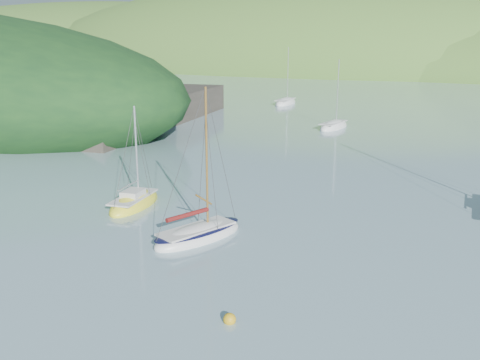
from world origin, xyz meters
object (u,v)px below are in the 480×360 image
at_px(distant_sloop_a, 334,127).
at_px(sailboat_yellow, 134,203).
at_px(daysailer_white, 198,235).
at_px(distant_sloop_c, 285,103).

bearing_deg(distant_sloop_a, sailboat_yellow, -87.56).
bearing_deg(daysailer_white, distant_sloop_a, 116.30).
relative_size(daysailer_white, distant_sloop_c, 0.89).
xyz_separation_m(daysailer_white, sailboat_yellow, (-6.72, 3.01, -0.03)).
bearing_deg(sailboat_yellow, daysailer_white, -34.36).
bearing_deg(daysailer_white, sailboat_yellow, 175.12).
distance_m(daysailer_white, distant_sloop_c, 59.81).
bearing_deg(sailboat_yellow, distant_sloop_c, 92.44).
xyz_separation_m(daysailer_white, distant_sloop_a, (-4.71, 37.94, -0.05)).
distance_m(sailboat_yellow, distant_sloop_a, 34.99).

